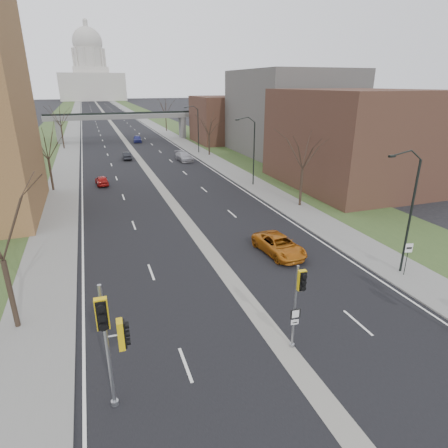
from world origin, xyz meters
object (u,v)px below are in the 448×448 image
signal_pole_median (299,295)px  speed_limit_sign (408,253)px  car_left_far (127,156)px  car_right_mid (184,157)px  car_left_near (102,180)px  signal_pole_left (111,332)px  car_right_far (137,139)px  car_right_near (279,245)px

signal_pole_median → speed_limit_sign: 12.00m
car_left_far → car_right_mid: size_ratio=0.76×
car_left_near → car_left_far: car_left_far is taller
signal_pole_median → speed_limit_sign: size_ratio=1.95×
signal_pole_left → signal_pole_median: signal_pole_left is taller
car_right_mid → car_left_near: bearing=-143.1°
car_left_far → car_right_far: car_right_far is taller
signal_pole_left → signal_pole_median: (8.64, 0.73, -0.53)m
signal_pole_left → car_left_far: (6.17, 55.61, -3.11)m
speed_limit_sign → car_right_far: size_ratio=0.53×
car_right_far → car_right_mid: bearing=-73.6°
car_left_far → car_right_near: 44.90m
signal_pole_left → car_left_far: bearing=85.7°
speed_limit_sign → car_right_near: bearing=150.9°
car_right_mid → signal_pole_median: bearing=-101.8°
car_left_far → car_right_mid: (9.21, -4.82, 0.11)m
signal_pole_median → car_left_near: 38.47m
signal_pole_median → car_left_near: bearing=104.9°
car_right_near → car_right_far: car_right_far is taller
car_right_near → car_left_near: bearing=108.9°
car_left_near → car_right_mid: size_ratio=0.71×
car_right_near → car_right_mid: (2.14, 39.52, 0.03)m
car_left_far → car_right_far: (4.50, 20.42, 0.11)m
car_left_near → speed_limit_sign: bearing=115.1°
signal_pole_left → car_right_mid: size_ratio=1.10×
car_right_mid → car_left_far: bearing=148.2°
speed_limit_sign → car_left_far: size_ratio=0.60×
car_left_far → car_right_near: (7.08, -44.34, 0.08)m
car_right_mid → car_right_far: car_right_far is taller
signal_pole_median → car_left_near: signal_pole_median is taller
car_left_far → car_right_mid: 10.40m
speed_limit_sign → car_right_mid: 46.03m
signal_pole_median → car_left_far: bearing=96.1°
car_left_near → car_right_near: (12.15, -27.09, 0.10)m
car_left_far → car_right_near: car_right_near is taller
car_left_near → car_left_far: (5.07, 17.25, 0.02)m
signal_pole_left → car_right_far: size_ratio=1.28×
signal_pole_median → car_left_far: 55.00m
speed_limit_sign → car_left_far: bearing=119.9°
speed_limit_sign → car_right_mid: size_ratio=0.46×
signal_pole_median → car_left_near: size_ratio=1.25×
signal_pole_left → speed_limit_sign: bearing=16.2°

